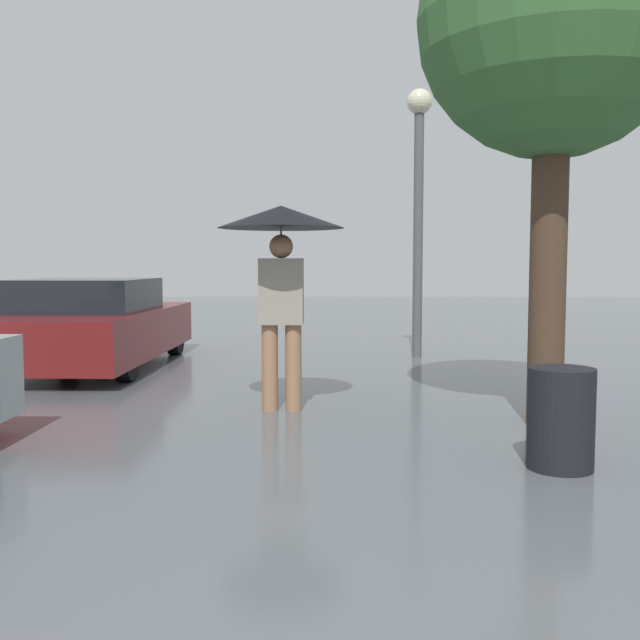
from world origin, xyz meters
The scene contains 5 objects.
pedestrian centered at (-0.33, 5.68, 1.62)m, with size 1.22×1.22×1.98m.
parked_car_farthest centered at (-3.20, 8.63, 0.57)m, with size 1.89×4.23×1.22m.
tree centered at (2.06, 5.13, 3.46)m, with size 2.34×2.34×4.68m.
street_lamp centered at (1.44, 9.74, 2.67)m, with size 0.38×0.38×4.05m.
trash_bin centered at (1.76, 3.74, 0.35)m, with size 0.46×0.46×0.71m.
Camera 1 is at (0.20, -1.17, 1.42)m, focal length 40.00 mm.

